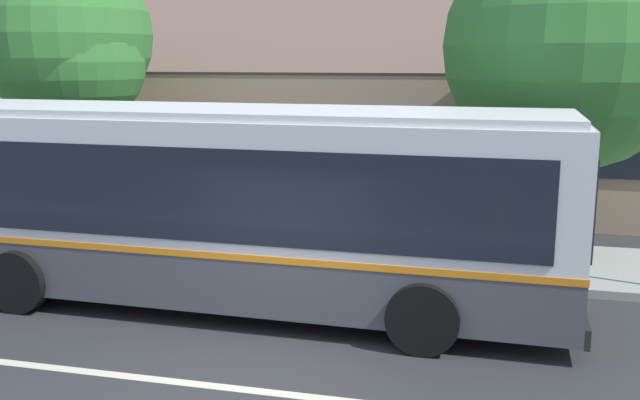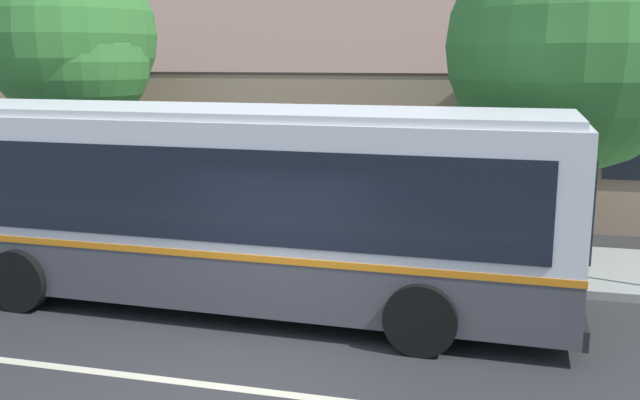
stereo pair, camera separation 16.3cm
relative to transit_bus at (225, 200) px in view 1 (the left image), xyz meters
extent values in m
plane|color=#2D2D30|center=(1.33, -2.90, -1.71)|extent=(300.00, 300.00, 0.00)
cube|color=#9E9E99|center=(1.33, 3.10, -1.63)|extent=(60.00, 3.00, 0.15)
cube|color=beige|center=(1.33, -2.90, -1.70)|extent=(60.00, 0.16, 0.01)
cube|color=tan|center=(-0.71, 11.27, 0.05)|extent=(22.00, 9.83, 3.51)
cube|color=brown|center=(-0.71, 8.81, 2.98)|extent=(22.60, 4.98, 2.48)
cube|color=brown|center=(-0.71, 13.73, 2.98)|extent=(22.60, 4.98, 2.48)
cube|color=black|center=(-8.41, 6.33, 0.23)|extent=(1.10, 0.06, 1.30)
cube|color=black|center=(-3.28, 6.33, 0.23)|extent=(1.10, 0.06, 1.30)
cube|color=black|center=(1.86, 6.33, 0.23)|extent=(1.10, 0.06, 1.30)
cube|color=black|center=(6.99, 6.33, 0.23)|extent=(1.10, 0.06, 1.30)
cube|color=#4C3323|center=(2.59, 6.33, -0.66)|extent=(1.00, 0.06, 2.10)
cube|color=#47474C|center=(-0.02, 0.00, -1.01)|extent=(10.85, 2.73, 0.84)
cube|color=orange|center=(-0.02, 0.00, -0.54)|extent=(10.88, 2.75, 0.10)
cube|color=white|center=(-0.02, 0.00, 0.43)|extent=(10.85, 2.73, 1.84)
cube|color=white|center=(-0.02, 0.00, 1.41)|extent=(10.64, 2.60, 0.12)
cube|color=black|center=(0.01, 1.26, 0.33)|extent=(9.94, 0.24, 1.34)
cube|color=black|center=(-0.05, -1.27, 0.33)|extent=(9.94, 0.24, 1.34)
cube|color=black|center=(5.40, -0.12, 0.33)|extent=(0.09, 2.20, 1.34)
cube|color=black|center=(5.40, -0.12, 1.21)|extent=(0.08, 1.75, 0.24)
cube|color=black|center=(5.42, -0.12, -1.31)|extent=(0.13, 2.50, 0.28)
cube|color=#192D99|center=(-1.34, 1.30, -1.01)|extent=(3.03, 0.09, 0.59)
cube|color=black|center=(4.22, 1.18, -0.22)|extent=(0.90, 0.05, 2.43)
cylinder|color=black|center=(3.36, 1.18, -1.21)|extent=(1.01, 0.30, 1.00)
cylinder|color=black|center=(3.30, -1.32, -1.21)|extent=(1.01, 0.30, 1.00)
cylinder|color=black|center=(-2.96, 1.31, -1.21)|extent=(1.01, 0.30, 1.00)
cylinder|color=black|center=(-3.02, -1.19, -1.21)|extent=(1.01, 0.30, 1.00)
cube|color=#4C4C4C|center=(-4.48, 2.59, -1.11)|extent=(1.88, 0.10, 0.04)
cube|color=#4C4C4C|center=(-4.48, 2.44, -1.11)|extent=(1.88, 0.10, 0.04)
cube|color=#4C4C4C|center=(-4.48, 2.30, -1.11)|extent=(1.88, 0.10, 0.04)
cube|color=#4C4C4C|center=(-4.48, 2.17, -0.81)|extent=(1.88, 0.04, 0.10)
cube|color=#4C4C4C|center=(-4.48, 2.17, -0.67)|extent=(1.88, 0.04, 0.10)
cube|color=black|center=(-3.72, 2.44, -1.33)|extent=(0.08, 0.43, 0.45)
cube|color=black|center=(-5.23, 2.44, -1.33)|extent=(0.08, 0.43, 0.45)
cylinder|color=#4C3828|center=(5.44, 3.98, -0.39)|extent=(0.31, 0.31, 2.62)
sphere|color=#387A33|center=(5.44, 3.98, 2.46)|extent=(4.75, 4.75, 4.75)
cylinder|color=#4C3828|center=(-5.25, 3.95, -0.12)|extent=(0.34, 0.34, 3.17)
sphere|color=#387A33|center=(-5.25, 3.95, 2.72)|extent=(3.88, 3.88, 3.88)
sphere|color=#387A33|center=(-4.75, 3.72, 2.14)|extent=(2.84, 2.84, 2.84)
camera|label=1|loc=(4.10, -10.44, 2.23)|focal=40.00mm
camera|label=2|loc=(4.26, -10.40, 2.23)|focal=40.00mm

